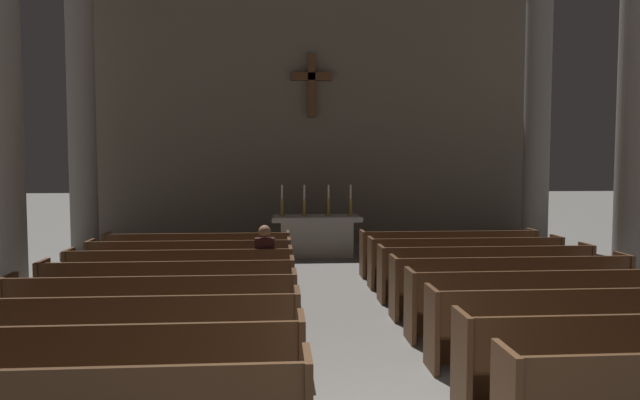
{
  "coord_description": "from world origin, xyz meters",
  "views": [
    {
      "loc": [
        -0.98,
        -4.29,
        2.37
      ],
      "look_at": [
        0.0,
        9.01,
        1.48
      ],
      "focal_mm": 33.15,
      "sensor_mm": 36.0,
      "label": 1
    }
  ],
  "objects_px": {
    "column_right_third": "(537,107)",
    "lone_worshipper": "(265,262)",
    "pew_right_row_3": "(585,326)",
    "pew_right_row_6": "(485,273)",
    "altar": "(316,235)",
    "candlestick_outer_left": "(282,206)",
    "column_left_third": "(81,104)",
    "pew_left_row_5": "(169,292)",
    "pew_right_row_7": "(465,262)",
    "pew_left_row_6": "(181,277)",
    "pew_right_row_4": "(543,303)",
    "pew_left_row_3": "(133,335)",
    "pew_left_row_8": "(199,256)",
    "candlestick_outer_right": "(351,205)",
    "candlestick_inner_left": "(304,206)",
    "pew_right_row_5": "(511,286)",
    "pew_right_row_8": "(448,253)",
    "pew_left_row_7": "(191,265)",
    "pew_left_row_2": "(104,371)",
    "column_right_second": "(637,87)",
    "candlestick_inner_right": "(329,206)",
    "pew_left_row_4": "(154,310)",
    "column_left_second": "(1,80)"
  },
  "relations": [
    {
      "from": "candlestick_inner_left",
      "to": "pew_left_row_2",
      "type": "bearing_deg",
      "value": -103.73
    },
    {
      "from": "pew_right_row_3",
      "to": "lone_worshipper",
      "type": "bearing_deg",
      "value": 138.66
    },
    {
      "from": "pew_left_row_5",
      "to": "pew_right_row_3",
      "type": "height_order",
      "value": "same"
    },
    {
      "from": "pew_right_row_7",
      "to": "lone_worshipper",
      "type": "bearing_deg",
      "value": -164.39
    },
    {
      "from": "column_left_third",
      "to": "pew_right_row_6",
      "type": "bearing_deg",
      "value": -31.63
    },
    {
      "from": "pew_left_row_5",
      "to": "candlestick_outer_right",
      "type": "bearing_deg",
      "value": 60.28
    },
    {
      "from": "pew_right_row_7",
      "to": "column_right_third",
      "type": "xyz_separation_m",
      "value": [
        3.12,
        3.97,
        3.25
      ]
    },
    {
      "from": "pew_left_row_2",
      "to": "pew_right_row_5",
      "type": "height_order",
      "value": "same"
    },
    {
      "from": "pew_right_row_5",
      "to": "column_right_third",
      "type": "xyz_separation_m",
      "value": [
        3.12,
        6.13,
        3.25
      ]
    },
    {
      "from": "pew_left_row_6",
      "to": "column_right_third",
      "type": "height_order",
      "value": "column_right_third"
    },
    {
      "from": "pew_left_row_7",
      "to": "column_left_third",
      "type": "height_order",
      "value": "column_left_third"
    },
    {
      "from": "pew_right_row_3",
      "to": "pew_right_row_6",
      "type": "xyz_separation_m",
      "value": [
        0.0,
        3.23,
        0.0
      ]
    },
    {
      "from": "candlestick_outer_left",
      "to": "candlestick_inner_left",
      "type": "relative_size",
      "value": 1.0
    },
    {
      "from": "candlestick_outer_left",
      "to": "pew_right_row_3",
      "type": "bearing_deg",
      "value": -67.27
    },
    {
      "from": "column_left_second",
      "to": "altar",
      "type": "distance_m",
      "value": 7.61
    },
    {
      "from": "pew_left_row_3",
      "to": "pew_left_row_8",
      "type": "xyz_separation_m",
      "value": [
        0.0,
        5.39,
        0.0
      ]
    },
    {
      "from": "pew_right_row_6",
      "to": "column_right_third",
      "type": "bearing_deg",
      "value": 58.32
    },
    {
      "from": "pew_right_row_6",
      "to": "column_right_third",
      "type": "xyz_separation_m",
      "value": [
        3.12,
        5.05,
        3.25
      ]
    },
    {
      "from": "column_right_third",
      "to": "lone_worshipper",
      "type": "bearing_deg",
      "value": -143.76
    },
    {
      "from": "pew_left_row_2",
      "to": "column_right_third",
      "type": "relative_size",
      "value": 0.47
    },
    {
      "from": "altar",
      "to": "candlestick_outer_left",
      "type": "height_order",
      "value": "candlestick_outer_left"
    },
    {
      "from": "candlestick_inner_left",
      "to": "lone_worshipper",
      "type": "distance_m",
      "value": 4.93
    },
    {
      "from": "pew_left_row_5",
      "to": "candlestick_inner_right",
      "type": "relative_size",
      "value": 4.74
    },
    {
      "from": "pew_right_row_8",
      "to": "lone_worshipper",
      "type": "relative_size",
      "value": 2.75
    },
    {
      "from": "altar",
      "to": "candlestick_outer_left",
      "type": "xyz_separation_m",
      "value": [
        -0.85,
        -0.0,
        0.73
      ]
    },
    {
      "from": "column_right_second",
      "to": "column_right_third",
      "type": "relative_size",
      "value": 1.0
    },
    {
      "from": "altar",
      "to": "candlestick_inner_left",
      "type": "bearing_deg",
      "value": -180.0
    },
    {
      "from": "column_right_second",
      "to": "candlestick_inner_right",
      "type": "relative_size",
      "value": 9.99
    },
    {
      "from": "pew_left_row_5",
      "to": "column_right_third",
      "type": "xyz_separation_m",
      "value": [
        8.19,
        6.13,
        3.25
      ]
    },
    {
      "from": "pew_left_row_3",
      "to": "pew_right_row_5",
      "type": "relative_size",
      "value": 1.0
    },
    {
      "from": "pew_left_row_6",
      "to": "pew_right_row_3",
      "type": "bearing_deg",
      "value": -32.47
    },
    {
      "from": "pew_left_row_5",
      "to": "candlestick_outer_left",
      "type": "xyz_separation_m",
      "value": [
        1.69,
        5.94,
        0.78
      ]
    },
    {
      "from": "pew_left_row_6",
      "to": "pew_right_row_4",
      "type": "bearing_deg",
      "value": -22.99
    },
    {
      "from": "column_right_third",
      "to": "pew_right_row_7",
      "type": "bearing_deg",
      "value": -128.12
    },
    {
      "from": "column_left_third",
      "to": "pew_right_row_3",
      "type": "bearing_deg",
      "value": -45.3
    },
    {
      "from": "column_left_third",
      "to": "candlestick_inner_left",
      "type": "bearing_deg",
      "value": -2.02
    },
    {
      "from": "column_left_second",
      "to": "candlestick_inner_right",
      "type": "distance_m",
      "value": 7.57
    },
    {
      "from": "column_right_second",
      "to": "column_right_third",
      "type": "height_order",
      "value": "same"
    },
    {
      "from": "column_right_third",
      "to": "candlestick_inner_right",
      "type": "height_order",
      "value": "column_right_third"
    },
    {
      "from": "pew_left_row_7",
      "to": "pew_left_row_4",
      "type": "bearing_deg",
      "value": -90.0
    },
    {
      "from": "column_right_third",
      "to": "lone_worshipper",
      "type": "xyz_separation_m",
      "value": [
        -6.83,
        -5.01,
        -3.04
      ]
    },
    {
      "from": "pew_left_row_6",
      "to": "column_right_third",
      "type": "relative_size",
      "value": 0.47
    },
    {
      "from": "candlestick_inner_right",
      "to": "candlestick_outer_right",
      "type": "distance_m",
      "value": 0.55
    },
    {
      "from": "pew_right_row_3",
      "to": "candlestick_inner_right",
      "type": "relative_size",
      "value": 4.74
    },
    {
      "from": "column_left_third",
      "to": "column_right_third",
      "type": "relative_size",
      "value": 1.0
    },
    {
      "from": "column_right_third",
      "to": "candlestick_outer_right",
      "type": "height_order",
      "value": "column_right_third"
    },
    {
      "from": "pew_right_row_4",
      "to": "pew_right_row_5",
      "type": "bearing_deg",
      "value": 90.0
    },
    {
      "from": "pew_left_row_3",
      "to": "column_left_second",
      "type": "height_order",
      "value": "column_left_second"
    },
    {
      "from": "pew_left_row_8",
      "to": "pew_left_row_5",
      "type": "bearing_deg",
      "value": -90.0
    },
    {
      "from": "pew_left_row_3",
      "to": "lone_worshipper",
      "type": "height_order",
      "value": "lone_worshipper"
    }
  ]
}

